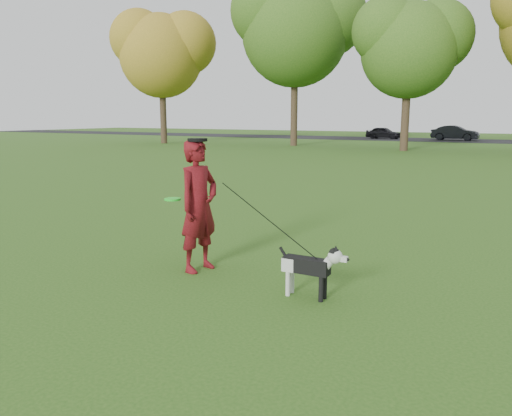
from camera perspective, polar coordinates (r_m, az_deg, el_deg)
The scene contains 8 objects.
ground at distance 6.59m, azimuth 4.14°, elevation -8.42°, with size 120.00×120.00×0.00m, color #285116.
road at distance 45.81m, azimuth 25.26°, elevation 6.92°, with size 120.00×7.00×0.02m, color black.
man at distance 6.89m, azimuth -6.55°, elevation 0.25°, with size 0.67×0.44×1.83m, color #510B0E.
dog at distance 5.93m, azimuth 6.39°, elevation -6.48°, with size 0.88×0.18×0.67m.
car_left at distance 47.12m, azimuth 14.39°, elevation 8.33°, with size 1.26×3.14×1.07m, color black.
car_mid at distance 46.03m, azimuth 21.79°, elevation 7.97°, with size 1.32×3.78×1.24m, color black.
man_held_items at distance 6.17m, azimuth 1.38°, elevation -1.34°, with size 2.39×0.42×1.39m.
tree_row at distance 32.43m, azimuth 22.15°, elevation 19.18°, with size 51.74×8.86×12.01m.
Camera 1 is at (2.53, -5.69, 2.14)m, focal length 35.00 mm.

